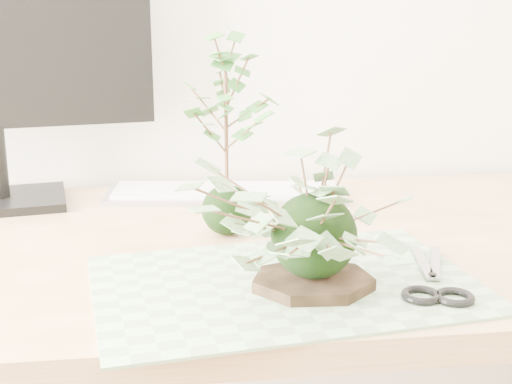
{
  "coord_description": "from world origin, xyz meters",
  "views": [
    {
      "loc": [
        -0.13,
        0.2,
        1.1
      ],
      "look_at": [
        0.0,
        1.14,
        0.84
      ],
      "focal_mm": 50.0,
      "sensor_mm": 36.0,
      "label": 1
    }
  ],
  "objects_px": {
    "keyboard": "(226,193)",
    "ivy_kokedama": "(315,196)",
    "desk": "(261,291)",
    "maple_kokedama": "(226,87)"
  },
  "relations": [
    {
      "from": "desk",
      "to": "maple_kokedama",
      "type": "bearing_deg",
      "value": 150.8
    },
    {
      "from": "keyboard",
      "to": "desk",
      "type": "bearing_deg",
      "value": -74.69
    },
    {
      "from": "desk",
      "to": "keyboard",
      "type": "xyz_separation_m",
      "value": [
        -0.03,
        0.24,
        0.1
      ]
    },
    {
      "from": "keyboard",
      "to": "ivy_kokedama",
      "type": "bearing_deg",
      "value": -73.7
    },
    {
      "from": "desk",
      "to": "ivy_kokedama",
      "type": "xyz_separation_m",
      "value": [
        0.04,
        -0.21,
        0.21
      ]
    },
    {
      "from": "desk",
      "to": "keyboard",
      "type": "distance_m",
      "value": 0.26
    },
    {
      "from": "desk",
      "to": "ivy_kokedama",
      "type": "relative_size",
      "value": 5.1
    },
    {
      "from": "maple_kokedama",
      "to": "keyboard",
      "type": "height_order",
      "value": "maple_kokedama"
    },
    {
      "from": "desk",
      "to": "maple_kokedama",
      "type": "distance_m",
      "value": 0.33
    },
    {
      "from": "desk",
      "to": "keyboard",
      "type": "relative_size",
      "value": 3.51
    }
  ]
}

